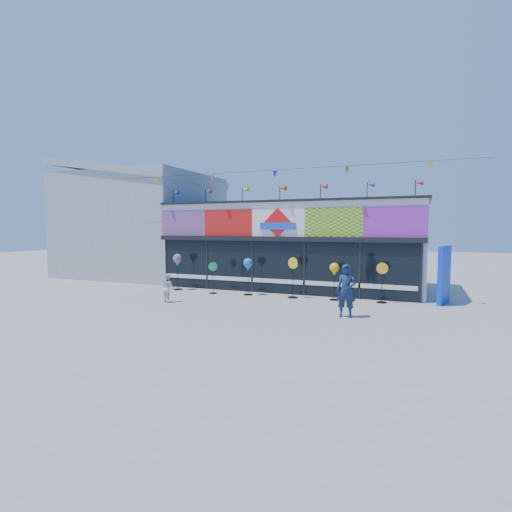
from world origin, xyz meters
The scene contains 12 objects.
ground centered at (0.00, 0.00, 0.00)m, with size 80.00×80.00×0.00m, color gray.
kite_shop centered at (0.00, 5.94, 2.05)m, with size 16.00×5.70×5.31m.
neighbour_building centered at (-10.00, 7.00, 3.20)m, with size 8.18×7.20×6.87m.
blue_sign centered at (6.59, 3.50, 1.11)m, with size 0.51×1.10×2.20m.
spinner_0 centered at (-4.66, 2.68, 1.34)m, with size 0.42×0.42×1.67m.
spinner_1 centered at (-2.63, 2.34, 0.73)m, with size 0.38×0.35×1.38m.
spinner_2 centered at (-1.06, 2.59, 1.27)m, with size 0.40×0.40×1.58m.
spinner_3 centered at (0.94, 2.63, 0.88)m, with size 0.45×0.42×1.67m.
spinner_4 centered at (2.61, 2.75, 1.19)m, with size 0.38×0.38×1.49m.
spinner_5 centered at (4.42, 2.89, 0.82)m, with size 0.43×0.39×1.55m.
adult_man centered at (3.58, -0.14, 0.86)m, with size 0.62×0.41×1.71m, color #142541.
child centered at (-3.28, -0.11, 0.55)m, with size 0.54×0.31×1.11m, color white.
Camera 1 is at (5.74, -12.96, 2.86)m, focal length 28.00 mm.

